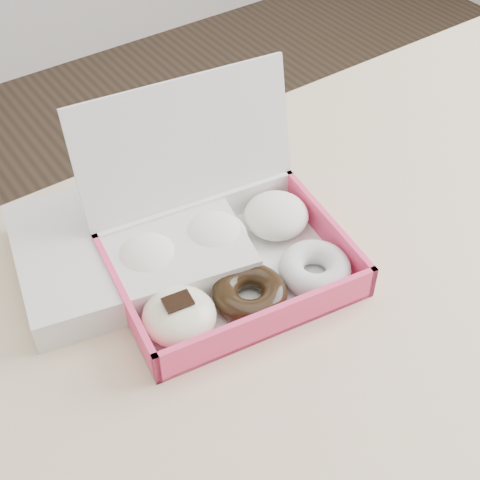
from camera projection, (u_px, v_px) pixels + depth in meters
table at (420, 291)px, 0.91m from camera, size 1.20×0.80×0.75m
donut_box at (223, 252)px, 0.81m from camera, size 0.31×0.28×0.20m
newspapers at (129, 245)px, 0.83m from camera, size 0.31×0.27×0.04m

